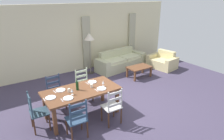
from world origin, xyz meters
TOP-DOWN VIEW (x-y plane):
  - ground_plane at (0.00, 0.00)m, footprint 9.60×9.60m
  - wall_far at (0.00, 3.30)m, footprint 9.60×0.16m
  - curtain_panel_left at (0.52, 3.16)m, footprint 0.35×0.08m
  - curtain_panel_right at (2.92, 3.16)m, footprint 0.35×0.08m
  - dining_table at (-1.24, 0.04)m, footprint 1.90×0.96m
  - dining_chair_near_left at (-1.71, -0.71)m, footprint 0.44×0.42m
  - dining_chair_near_right at (-0.78, -0.70)m, footprint 0.43×0.41m
  - dining_chair_far_left at (-1.68, 0.78)m, footprint 0.44×0.42m
  - dining_chair_far_right at (-0.83, 0.78)m, footprint 0.43×0.41m
  - dining_chair_head_west at (-2.37, 0.07)m, footprint 0.43×0.44m
  - dinner_plate_near_left at (-1.69, -0.21)m, footprint 0.24×0.24m
  - fork_near_left at (-1.84, -0.21)m, footprint 0.02×0.17m
  - dinner_plate_near_right at (-0.79, -0.21)m, footprint 0.24×0.24m
  - fork_near_right at (-0.94, -0.21)m, footprint 0.02×0.17m
  - dinner_plate_far_left at (-1.69, 0.29)m, footprint 0.24×0.24m
  - fork_far_left at (-1.84, 0.29)m, footprint 0.03×0.17m
  - dinner_plate_far_right at (-0.79, 0.29)m, footprint 0.24×0.24m
  - fork_far_right at (-0.94, 0.29)m, footprint 0.02×0.17m
  - dinner_plate_head_west at (-2.02, 0.04)m, footprint 0.24×0.24m
  - fork_head_west at (-2.17, 0.04)m, footprint 0.02×0.17m
  - wine_bottle at (-1.33, 0.08)m, footprint 0.07×0.07m
  - wine_glass_near_left at (-1.54, -0.09)m, footprint 0.06×0.06m
  - wine_glass_near_right at (-0.67, -0.10)m, footprint 0.06×0.06m
  - coffee_cup_primary at (-0.96, 0.01)m, footprint 0.07×0.07m
  - coffee_cup_secondary at (-1.55, 0.09)m, footprint 0.07×0.07m
  - couch at (1.71, 2.43)m, footprint 2.36×1.07m
  - coffee_table at (1.74, 1.21)m, footprint 0.90×0.56m
  - armchair_upholstered at (3.33, 1.47)m, footprint 0.96×1.26m
  - standing_lamp at (0.37, 2.61)m, footprint 0.40×0.40m

SIDE VIEW (x-z plane):
  - ground_plane at x=0.00m, z-range -0.02..0.00m
  - armchair_upholstered at x=3.33m, z-range -0.11..0.61m
  - couch at x=1.71m, z-range -0.11..0.69m
  - coffee_table at x=1.74m, z-range 0.15..0.57m
  - dining_chair_near_left at x=-1.71m, z-range 0.00..0.96m
  - dining_chair_near_right at x=-0.78m, z-range 0.00..0.96m
  - dining_chair_far_left at x=-1.68m, z-range 0.00..0.96m
  - dining_chair_far_right at x=-0.83m, z-range 0.00..0.96m
  - dining_chair_head_west at x=-2.37m, z-range 0.00..0.96m
  - dining_table at x=-1.24m, z-range 0.29..1.04m
  - fork_near_left at x=-1.84m, z-range 0.75..0.76m
  - fork_near_right at x=-0.94m, z-range 0.75..0.76m
  - fork_far_left at x=-1.84m, z-range 0.75..0.76m
  - fork_far_right at x=-0.94m, z-range 0.75..0.76m
  - fork_head_west at x=-2.17m, z-range 0.75..0.76m
  - dinner_plate_near_left at x=-1.69m, z-range 0.75..0.77m
  - dinner_plate_near_right at x=-0.79m, z-range 0.75..0.77m
  - dinner_plate_far_left at x=-1.69m, z-range 0.75..0.77m
  - dinner_plate_far_right at x=-0.79m, z-range 0.75..0.77m
  - dinner_plate_head_west at x=-2.02m, z-range 0.75..0.77m
  - coffee_cup_primary at x=-0.96m, z-range 0.75..0.84m
  - coffee_cup_secondary at x=-1.55m, z-range 0.75..0.84m
  - wine_glass_near_left at x=-1.54m, z-range 0.78..0.94m
  - wine_glass_near_right at x=-0.67m, z-range 0.78..0.94m
  - wine_bottle at x=-1.33m, z-range 0.71..1.03m
  - curtain_panel_left at x=0.52m, z-range 0.00..2.20m
  - curtain_panel_right at x=2.92m, z-range 0.00..2.20m
  - wall_far at x=0.00m, z-range 0.00..2.70m
  - standing_lamp at x=0.37m, z-range 0.59..2.23m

